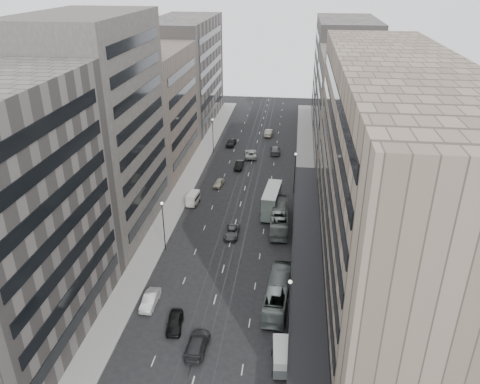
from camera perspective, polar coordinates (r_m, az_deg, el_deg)
The scene contains 28 objects.
ground at distance 62.76m, azimuth -3.22°, elevation -13.50°, with size 220.00×220.00×0.00m, color black.
sidewalk_right at distance 94.07m, azimuth 7.98°, elevation 0.51°, with size 4.00×125.00×0.15m, color gray.
sidewalk_left at distance 96.42m, azimuth -6.41°, elevation 1.25°, with size 4.00×125.00×0.15m, color gray.
department_store at distance 62.21m, azimuth 17.63°, elevation 1.04°, with size 19.20×60.00×30.00m.
building_right_mid at distance 104.29m, azimuth 13.64°, elevation 9.55°, with size 15.00×28.00×24.00m, color #49443F.
building_right_far at distance 132.90m, azimuth 12.50°, elevation 13.91°, with size 15.00×32.00×28.00m, color slate.
building_left_b at distance 77.00m, azimuth -17.10°, elevation 7.43°, with size 15.00×26.00×34.00m, color #49443F.
building_left_c at distance 102.42m, azimuth -10.94°, elevation 9.81°, with size 15.00×28.00×25.00m, color #74645A.
building_left_d at distance 133.03m, azimuth -6.74°, elevation 14.34°, with size 15.00×38.00×28.00m, color slate.
lamp_right_near at distance 54.90m, azimuth 6.00°, elevation -13.27°, with size 0.44×0.44×8.32m.
lamp_right_far at distance 89.68m, azimuth 6.71°, elevation 2.89°, with size 0.44×0.44×8.32m.
lamp_left_near at distance 71.57m, azimuth -9.34°, elevation -3.45°, with size 0.44×0.44×8.32m.
lamp_left_far at distance 110.09m, azimuth -3.33°, elevation 7.36°, with size 0.44×0.44×8.32m.
bus_near at distance 62.09m, azimuth 4.64°, elevation -12.16°, with size 2.70×11.53×3.21m, color gray.
bus_far at distance 79.10m, azimuth 4.79°, elevation -3.08°, with size 2.87×12.26×3.42m, color gray.
double_decker at distance 82.66m, azimuth 3.88°, elevation -1.04°, with size 3.31×8.90×4.77m.
vw_microbus at distance 54.15m, azimuth 5.11°, elevation -19.30°, with size 2.40×4.76×2.50m.
panel_van at distance 86.60m, azimuth -5.75°, elevation -0.78°, with size 2.10×3.82×2.32m.
sedan_0 at distance 59.39m, azimuth -7.96°, elevation -15.45°, with size 1.82×4.51×1.54m, color black.
sedan_1 at distance 63.20m, azimuth -10.89°, elevation -12.79°, with size 1.63×4.68×1.54m, color beige.
sedan_2 at distance 76.61m, azimuth -1.03°, elevation -4.91°, with size 2.20×4.76×1.32m, color #4E4E50.
sedan_3 at distance 56.35m, azimuth -5.23°, elevation -17.96°, with size 2.22×5.46×1.59m, color #262629.
sedan_4 at distance 93.86m, azimuth -2.61°, elevation 1.09°, with size 1.59×3.96×1.35m, color beige.
sedan_5 at distance 102.30m, azimuth -0.11°, elevation 3.31°, with size 1.63×4.68×1.54m, color black.
sedan_6 at distance 108.54m, azimuth 1.30°, elevation 4.67°, with size 2.69×5.83×1.62m, color #B8B8B3.
sedan_7 at distance 111.22m, azimuth 4.29°, elevation 5.13°, with size 2.28×5.60×1.62m, color #5D5D5F.
sedan_8 at distance 116.06m, azimuth -1.09°, elevation 6.08°, with size 1.93×4.79×1.63m, color black.
sedan_9 at distance 123.35m, azimuth 3.53°, elevation 7.25°, with size 1.81×5.19×1.71m, color #AFA691.
Camera 1 is at (9.34, -47.86, 39.50)m, focal length 35.00 mm.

